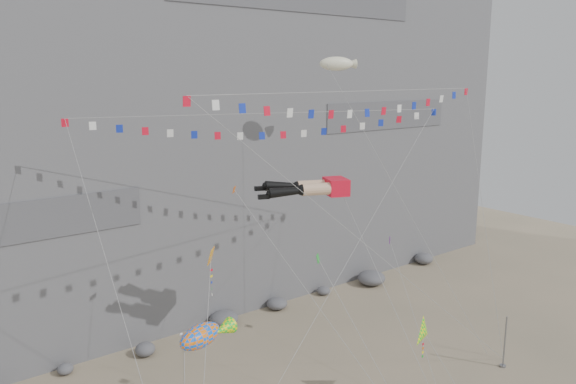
{
  "coord_description": "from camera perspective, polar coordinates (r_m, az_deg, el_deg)",
  "views": [
    {
      "loc": [
        -24.32,
        -24.18,
        22.22
      ],
      "look_at": [
        1.2,
        9.0,
        13.54
      ],
      "focal_mm": 35.0,
      "sensor_mm": 36.0,
      "label": 1
    }
  ],
  "objects": [
    {
      "name": "talus_boulders",
      "position": [
        52.48,
        -6.53,
        -12.69
      ],
      "size": [
        60.0,
        3.0,
        1.2
      ],
      "primitive_type": null,
      "color": "#58585D",
      "rests_on": "ground"
    },
    {
      "name": "flag_banner_lower",
      "position": [
        38.23,
        7.27,
        10.08
      ],
      "size": [
        26.62,
        6.17,
        24.8
      ],
      "color": "red",
      "rests_on": "ground"
    },
    {
      "name": "small_kite_a",
      "position": [
        37.56,
        -4.96,
        -0.5
      ],
      "size": [
        4.99,
        14.7,
        20.84
      ],
      "color": "#D75812",
      "rests_on": "ground"
    },
    {
      "name": "small_kite_c",
      "position": [
        34.25,
        3.23,
        -7.05
      ],
      "size": [
        3.74,
        7.2,
        13.44
      ],
      "color": "green",
      "rests_on": "ground"
    },
    {
      "name": "delta_kite",
      "position": [
        39.66,
        13.68,
        -13.69
      ],
      "size": [
        2.37,
        7.23,
        8.54
      ],
      "color": "#FFEE0D",
      "rests_on": "ground"
    },
    {
      "name": "fish_windsock",
      "position": [
        32.28,
        -8.91,
        -14.28
      ],
      "size": [
        6.52,
        7.38,
        11.08
      ],
      "color": "orange",
      "rests_on": "ground"
    },
    {
      "name": "cliff",
      "position": [
        61.28,
        -14.58,
        13.95
      ],
      "size": [
        80.0,
        28.0,
        50.0
      ],
      "primitive_type": "cube",
      "color": "slate",
      "rests_on": "ground"
    },
    {
      "name": "anchor_pole_right",
      "position": [
        47.83,
        21.16,
        -14.02
      ],
      "size": [
        0.12,
        0.12,
        4.18
      ],
      "primitive_type": "cylinder",
      "color": "gray",
      "rests_on": "ground"
    },
    {
      "name": "legs_kite",
      "position": [
        39.59,
        2.45,
        0.42
      ],
      "size": [
        6.72,
        15.59,
        19.19
      ],
      "rotation": [
        0.0,
        0.0,
        -0.39
      ],
      "color": "red",
      "rests_on": "ground"
    },
    {
      "name": "blimp_windsock",
      "position": [
        48.1,
        4.97,
        12.78
      ],
      "size": [
        8.14,
        13.6,
        26.85
      ],
      "color": "#EEEAC4",
      "rests_on": "ground"
    },
    {
      "name": "harlequin_kite",
      "position": [
        31.49,
        -7.83,
        -6.55
      ],
      "size": [
        5.94,
        7.28,
        14.74
      ],
      "color": "red",
      "rests_on": "ground"
    },
    {
      "name": "flag_banner_upper",
      "position": [
        42.54,
        -1.58,
        7.97
      ],
      "size": [
        28.76,
        17.09,
        27.59
      ],
      "color": "red",
      "rests_on": "ground"
    },
    {
      "name": "small_kite_b",
      "position": [
        45.18,
        10.37,
        -5.05
      ],
      "size": [
        5.23,
        10.45,
        14.32
      ],
      "color": "purple",
      "rests_on": "ground"
    }
  ]
}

